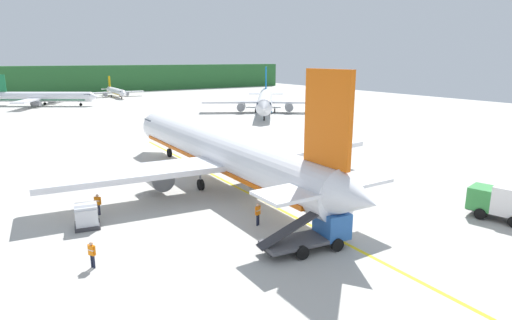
{
  "coord_description": "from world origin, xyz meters",
  "views": [
    {
      "loc": [
        -5.96,
        -12.87,
        12.57
      ],
      "look_at": [
        14.88,
        20.58,
        2.99
      ],
      "focal_mm": 29.43,
      "sensor_mm": 36.0,
      "label": 1
    }
  ],
  "objects_px": {
    "service_truck_fuel": "(509,202)",
    "service_truck_baggage": "(319,231)",
    "airliner_mid_apron": "(265,100)",
    "airliner_far_taxiway": "(43,97)",
    "crew_marshaller": "(98,203)",
    "airliner_foreground": "(219,152)",
    "crew_loader_right": "(258,212)",
    "airliner_distant": "(116,91)",
    "crew_loader_left": "(92,253)",
    "cargo_container_near": "(87,216)"
  },
  "relations": [
    {
      "from": "airliner_far_taxiway",
      "to": "crew_loader_left",
      "type": "height_order",
      "value": "airliner_far_taxiway"
    },
    {
      "from": "service_truck_fuel",
      "to": "cargo_container_near",
      "type": "bearing_deg",
      "value": 150.43
    },
    {
      "from": "crew_marshaller",
      "to": "cargo_container_near",
      "type": "bearing_deg",
      "value": -119.36
    },
    {
      "from": "airliner_mid_apron",
      "to": "service_truck_baggage",
      "type": "bearing_deg",
      "value": -120.23
    },
    {
      "from": "crew_marshaller",
      "to": "crew_loader_left",
      "type": "relative_size",
      "value": 1.04
    },
    {
      "from": "cargo_container_near",
      "to": "crew_loader_left",
      "type": "bearing_deg",
      "value": -97.89
    },
    {
      "from": "service_truck_baggage",
      "to": "cargo_container_near",
      "type": "relative_size",
      "value": 3.21
    },
    {
      "from": "service_truck_fuel",
      "to": "crew_loader_left",
      "type": "height_order",
      "value": "service_truck_fuel"
    },
    {
      "from": "service_truck_baggage",
      "to": "crew_marshaller",
      "type": "height_order",
      "value": "service_truck_baggage"
    },
    {
      "from": "airliner_mid_apron",
      "to": "airliner_far_taxiway",
      "type": "height_order",
      "value": "airliner_mid_apron"
    },
    {
      "from": "service_truck_fuel",
      "to": "crew_marshaller",
      "type": "distance_m",
      "value": 32.89
    },
    {
      "from": "airliner_far_taxiway",
      "to": "crew_loader_right",
      "type": "height_order",
      "value": "airliner_far_taxiway"
    },
    {
      "from": "airliner_foreground",
      "to": "crew_loader_left",
      "type": "height_order",
      "value": "airliner_foreground"
    },
    {
      "from": "airliner_mid_apron",
      "to": "service_truck_fuel",
      "type": "height_order",
      "value": "airliner_mid_apron"
    },
    {
      "from": "airliner_mid_apron",
      "to": "airliner_distant",
      "type": "distance_m",
      "value": 64.42
    },
    {
      "from": "service_truck_baggage",
      "to": "crew_loader_right",
      "type": "distance_m",
      "value": 5.61
    },
    {
      "from": "airliner_mid_apron",
      "to": "cargo_container_near",
      "type": "xyz_separation_m",
      "value": [
        -49.22,
        -50.63,
        -2.06
      ]
    },
    {
      "from": "airliner_far_taxiway",
      "to": "crew_marshaller",
      "type": "xyz_separation_m",
      "value": [
        -5.22,
        -92.67,
        -1.33
      ]
    },
    {
      "from": "airliner_distant",
      "to": "crew_loader_left",
      "type": "relative_size",
      "value": 13.32
    },
    {
      "from": "airliner_foreground",
      "to": "airliner_far_taxiway",
      "type": "distance_m",
      "value": 90.35
    },
    {
      "from": "service_truck_baggage",
      "to": "crew_loader_left",
      "type": "relative_size",
      "value": 3.86
    },
    {
      "from": "airliner_distant",
      "to": "crew_loader_right",
      "type": "bearing_deg",
      "value": -98.95
    },
    {
      "from": "airliner_mid_apron",
      "to": "crew_loader_left",
      "type": "relative_size",
      "value": 18.55
    },
    {
      "from": "airliner_far_taxiway",
      "to": "service_truck_baggage",
      "type": "xyz_separation_m",
      "value": [
        6.25,
        -106.9,
        -1.21
      ]
    },
    {
      "from": "airliner_foreground",
      "to": "airliner_far_taxiway",
      "type": "height_order",
      "value": "airliner_foreground"
    },
    {
      "from": "airliner_foreground",
      "to": "crew_loader_right",
      "type": "bearing_deg",
      "value": -102.78
    },
    {
      "from": "airliner_far_taxiway",
      "to": "crew_loader_right",
      "type": "bearing_deg",
      "value": -87.33
    },
    {
      "from": "airliner_foreground",
      "to": "cargo_container_near",
      "type": "height_order",
      "value": "airliner_foreground"
    },
    {
      "from": "airliner_far_taxiway",
      "to": "cargo_container_near",
      "type": "xyz_separation_m",
      "value": [
        -6.52,
        -94.99,
        -1.48
      ]
    },
    {
      "from": "crew_loader_right",
      "to": "service_truck_baggage",
      "type": "bearing_deg",
      "value": -74.34
    },
    {
      "from": "airliner_foreground",
      "to": "airliner_mid_apron",
      "type": "relative_size",
      "value": 1.3
    },
    {
      "from": "airliner_mid_apron",
      "to": "cargo_container_near",
      "type": "distance_m",
      "value": 70.64
    },
    {
      "from": "crew_marshaller",
      "to": "crew_loader_right",
      "type": "height_order",
      "value": "crew_loader_right"
    },
    {
      "from": "airliner_distant",
      "to": "service_truck_baggage",
      "type": "relative_size",
      "value": 3.45
    },
    {
      "from": "airliner_mid_apron",
      "to": "service_truck_baggage",
      "type": "relative_size",
      "value": 4.81
    },
    {
      "from": "airliner_distant",
      "to": "service_truck_baggage",
      "type": "bearing_deg",
      "value": -97.88
    },
    {
      "from": "cargo_container_near",
      "to": "crew_marshaller",
      "type": "xyz_separation_m",
      "value": [
        1.3,
        2.32,
        0.15
      ]
    },
    {
      "from": "service_truck_fuel",
      "to": "service_truck_baggage",
      "type": "height_order",
      "value": "service_truck_fuel"
    },
    {
      "from": "cargo_container_near",
      "to": "crew_marshaller",
      "type": "height_order",
      "value": "cargo_container_near"
    },
    {
      "from": "airliner_mid_apron",
      "to": "service_truck_fuel",
      "type": "relative_size",
      "value": 5.49
    },
    {
      "from": "airliner_foreground",
      "to": "cargo_container_near",
      "type": "bearing_deg",
      "value": -160.38
    },
    {
      "from": "crew_loader_right",
      "to": "crew_marshaller",
      "type": "bearing_deg",
      "value": 138.43
    },
    {
      "from": "service_truck_baggage",
      "to": "airliner_foreground",
      "type": "bearing_deg",
      "value": 86.32
    },
    {
      "from": "airliner_mid_apron",
      "to": "crew_marshaller",
      "type": "relative_size",
      "value": 17.88
    },
    {
      "from": "airliner_distant",
      "to": "service_truck_fuel",
      "type": "xyz_separation_m",
      "value": [
        -1.44,
        -128.26,
        -0.3
      ]
    },
    {
      "from": "service_truck_baggage",
      "to": "crew_loader_left",
      "type": "bearing_deg",
      "value": 159.77
    },
    {
      "from": "crew_marshaller",
      "to": "airliner_distant",
      "type": "bearing_deg",
      "value": 75.38
    },
    {
      "from": "airliner_mid_apron",
      "to": "service_truck_baggage",
      "type": "xyz_separation_m",
      "value": [
        -36.45,
        -62.54,
        -1.8
      ]
    },
    {
      "from": "crew_marshaller",
      "to": "crew_loader_right",
      "type": "relative_size",
      "value": 1.0
    },
    {
      "from": "airliner_distant",
      "to": "crew_loader_left",
      "type": "xyz_separation_m",
      "value": [
        -30.89,
        -118.94,
        -0.85
      ]
    }
  ]
}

